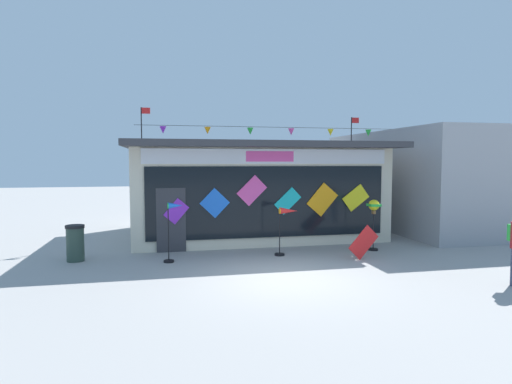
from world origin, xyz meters
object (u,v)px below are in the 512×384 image
object	(u,v)px
trash_bin	(75,243)
display_kite_on_ground	(364,242)
kite_shop_building	(252,189)
wind_spinner_far_left	(173,221)
wind_spinner_left	(286,219)
wind_spinner_center_left	(374,210)

from	to	relation	value
trash_bin	display_kite_on_ground	bearing A→B (deg)	-10.56
kite_shop_building	wind_spinner_far_left	size ratio (longest dim) A/B	5.43
wind_spinner_left	wind_spinner_center_left	size ratio (longest dim) A/B	0.90
display_kite_on_ground	wind_spinner_left	bearing A→B (deg)	153.83
kite_shop_building	wind_spinner_left	distance (m)	4.05
kite_shop_building	trash_bin	bearing A→B (deg)	-149.15
trash_bin	display_kite_on_ground	xyz separation A→B (m)	(8.08, -1.51, -0.03)
wind_spinner_left	display_kite_on_ground	world-z (taller)	wind_spinner_left
wind_spinner_far_left	wind_spinner_center_left	xyz separation A→B (m)	(6.24, 0.29, 0.13)
wind_spinner_far_left	trash_bin	size ratio (longest dim) A/B	1.64
wind_spinner_left	kite_shop_building	bearing A→B (deg)	93.21
wind_spinner_far_left	wind_spinner_center_left	bearing A→B (deg)	2.62
wind_spinner_center_left	display_kite_on_ground	xyz separation A→B (m)	(-0.87, -1.09, -0.79)
wind_spinner_far_left	trash_bin	world-z (taller)	wind_spinner_far_left
kite_shop_building	wind_spinner_center_left	xyz separation A→B (m)	(3.12, -3.90, -0.47)
wind_spinner_left	wind_spinner_center_left	distance (m)	2.91
display_kite_on_ground	wind_spinner_center_left	bearing A→B (deg)	51.38
kite_shop_building	wind_spinner_far_left	world-z (taller)	kite_shop_building
wind_spinner_center_left	trash_bin	world-z (taller)	wind_spinner_center_left
wind_spinner_left	wind_spinner_center_left	xyz separation A→B (m)	(2.90, 0.09, 0.19)
wind_spinner_left	display_kite_on_ground	size ratio (longest dim) A/B	1.60
kite_shop_building	display_kite_on_ground	world-z (taller)	kite_shop_building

